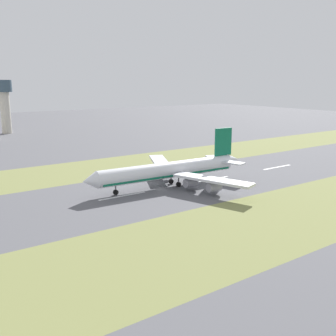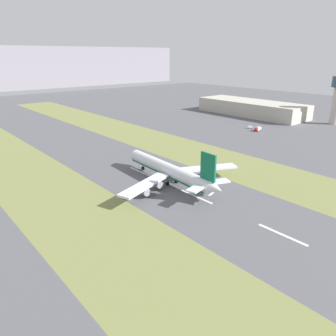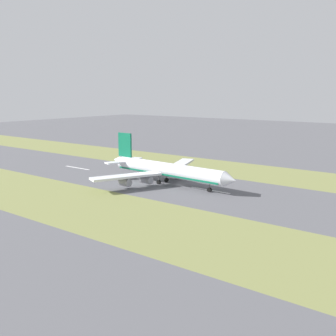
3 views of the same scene
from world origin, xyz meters
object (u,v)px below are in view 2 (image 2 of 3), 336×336
object	(u,v)px
airplane_main_jet	(171,171)
terminal_building	(251,108)
service_truck	(258,129)
apron_car	(250,127)

from	to	relation	value
airplane_main_jet	terminal_building	size ratio (longest dim) A/B	0.63
airplane_main_jet	terminal_building	bearing A→B (deg)	25.81
airplane_main_jet	service_truck	world-z (taller)	airplane_main_jet
airplane_main_jet	apron_car	size ratio (longest dim) A/B	15.02
terminal_building	service_truck	bearing A→B (deg)	-139.62
service_truck	airplane_main_jet	bearing A→B (deg)	-162.43
terminal_building	apron_car	world-z (taller)	terminal_building
terminal_building	airplane_main_jet	bearing A→B (deg)	-154.19
airplane_main_jet	terminal_building	xyz separation A→B (m)	(178.33, 86.24, 0.65)
terminal_building	apron_car	xyz separation A→B (m)	(-52.46, -37.66, -5.67)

